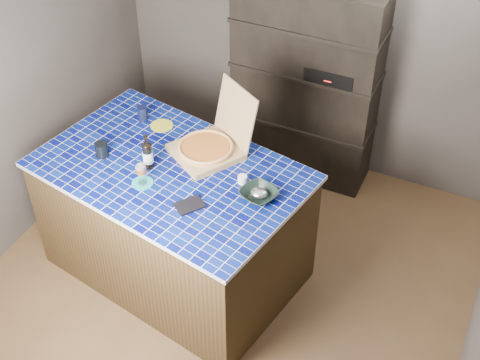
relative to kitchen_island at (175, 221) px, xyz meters
The scene contains 14 objects.
room 0.86m from the kitchen_island, ahead, with size 3.50×3.50×3.50m.
shelving_unit 1.65m from the kitchen_island, 74.80° to the left, with size 1.20×0.41×1.80m.
kitchen_island is the anchor object (origin of this frame).
pizza_box 0.65m from the kitchen_island, 58.25° to the left, with size 0.62×0.65×0.46m.
mead_bottle 0.62m from the kitchen_island, 165.83° to the right, with size 0.07×0.07×0.27m.
teal_trivet 0.55m from the kitchen_island, 114.27° to the right, with size 0.15×0.15×0.01m, color teal.
wine_glass 0.66m from the kitchen_island, 114.27° to the right, with size 0.07×0.07×0.17m.
tumbler 0.75m from the kitchen_island, behind, with size 0.09×0.09×0.10m, color black.
dvd_case 0.65m from the kitchen_island, 42.40° to the right, with size 0.13×0.18×0.01m, color black.
bowl 0.85m from the kitchen_island, ahead, with size 0.23×0.23×0.06m, color black.
foil_contents 0.86m from the kitchen_island, ahead, with size 0.12×0.10×0.05m, color #A6A8B2.
white_jar 0.74m from the kitchen_island, ahead, with size 0.06×0.06×0.05m, color silver.
navy_cup 0.84m from the kitchen_island, 138.02° to the left, with size 0.07×0.07×0.11m, color black.
green_trivet 0.71m from the kitchen_island, 126.14° to the left, with size 0.17×0.17×0.01m, color gold.
Camera 1 is at (1.49, -2.99, 3.94)m, focal length 50.00 mm.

